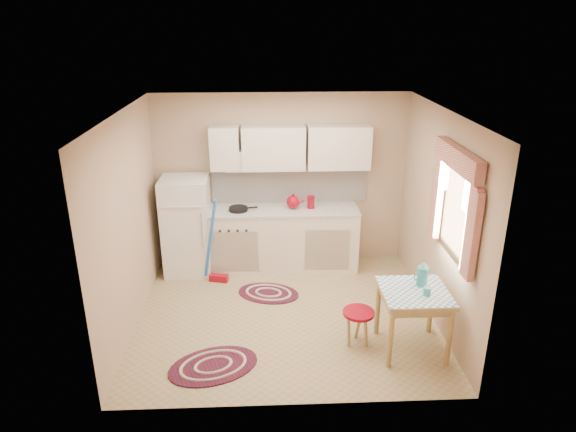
% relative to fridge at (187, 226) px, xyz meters
% --- Properties ---
extents(room_shell, '(3.64, 3.60, 2.52)m').
position_rel_fridge_xyz_m(room_shell, '(1.50, -1.01, 0.90)').
color(room_shell, tan).
rests_on(room_shell, ground).
extents(fridge, '(0.65, 0.60, 1.40)m').
position_rel_fridge_xyz_m(fridge, '(0.00, 0.00, 0.00)').
color(fridge, white).
rests_on(fridge, ground).
extents(broom, '(0.30, 0.18, 1.20)m').
position_rel_fridge_xyz_m(broom, '(0.45, -0.35, -0.10)').
color(broom, blue).
rests_on(broom, ground).
extents(base_cabinets, '(2.25, 0.60, 0.88)m').
position_rel_fridge_xyz_m(base_cabinets, '(1.30, 0.05, -0.26)').
color(base_cabinets, silver).
rests_on(base_cabinets, ground).
extents(countertop, '(2.27, 0.62, 0.04)m').
position_rel_fridge_xyz_m(countertop, '(1.30, 0.05, 0.20)').
color(countertop, '#B7B6AE').
rests_on(countertop, base_cabinets).
extents(frying_pan, '(0.31, 0.31, 0.05)m').
position_rel_fridge_xyz_m(frying_pan, '(0.73, 0.00, 0.24)').
color(frying_pan, black).
rests_on(frying_pan, countertop).
extents(red_kettle, '(0.24, 0.23, 0.20)m').
position_rel_fridge_xyz_m(red_kettle, '(1.50, 0.05, 0.32)').
color(red_kettle, maroon).
rests_on(red_kettle, countertop).
extents(red_canister, '(0.13, 0.13, 0.16)m').
position_rel_fridge_xyz_m(red_canister, '(1.76, 0.05, 0.30)').
color(red_canister, maroon).
rests_on(red_canister, countertop).
extents(table, '(0.72, 0.72, 0.72)m').
position_rel_fridge_xyz_m(table, '(2.69, -2.01, -0.34)').
color(table, tan).
rests_on(table, ground).
extents(stool, '(0.43, 0.43, 0.42)m').
position_rel_fridge_xyz_m(stool, '(2.12, -1.90, -0.49)').
color(stool, maroon).
rests_on(stool, ground).
extents(coffee_pot, '(0.18, 0.16, 0.30)m').
position_rel_fridge_xyz_m(coffee_pot, '(2.80, -1.89, 0.17)').
color(coffee_pot, teal).
rests_on(coffee_pot, table).
extents(mug, '(0.10, 0.10, 0.10)m').
position_rel_fridge_xyz_m(mug, '(2.79, -2.11, 0.07)').
color(mug, teal).
rests_on(mug, table).
extents(rug_center, '(0.95, 0.77, 0.02)m').
position_rel_fridge_xyz_m(rug_center, '(1.13, -0.73, -0.69)').
color(rug_center, maroon).
rests_on(rug_center, ground).
extents(rug_left, '(1.12, 0.93, 0.02)m').
position_rel_fridge_xyz_m(rug_left, '(0.54, -2.24, -0.69)').
color(rug_left, maroon).
rests_on(rug_left, ground).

